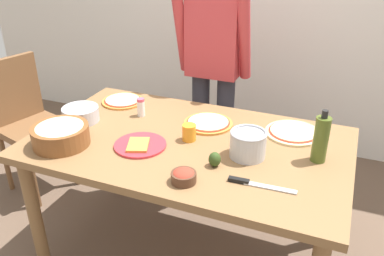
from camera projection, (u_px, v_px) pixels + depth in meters
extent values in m
plane|color=brown|center=(189.00, 253.00, 2.40)|extent=(8.00, 8.00, 0.00)
cube|color=brown|center=(188.00, 144.00, 2.07)|extent=(1.60, 0.96, 0.04)
cylinder|color=brown|center=(35.00, 216.00, 2.15)|extent=(0.07, 0.07, 0.72)
cylinder|color=brown|center=(115.00, 147.00, 2.81)|extent=(0.07, 0.07, 0.72)
cylinder|color=brown|center=(331.00, 193.00, 2.33)|extent=(0.07, 0.07, 0.72)
cylinder|color=#2D2D38|center=(200.00, 129.00, 2.91)|extent=(0.12, 0.12, 0.85)
cylinder|color=#2D2D38|center=(224.00, 133.00, 2.85)|extent=(0.12, 0.12, 0.85)
cube|color=#B7383D|center=(215.00, 33.00, 2.56)|extent=(0.34, 0.20, 0.55)
cylinder|color=#B7383D|center=(181.00, 32.00, 2.59)|extent=(0.07, 0.21, 0.55)
cylinder|color=#B7383D|center=(245.00, 38.00, 2.45)|extent=(0.07, 0.21, 0.55)
cube|color=brown|center=(35.00, 129.00, 2.80)|extent=(0.49, 0.49, 0.05)
cube|color=brown|center=(13.00, 90.00, 2.78)|extent=(0.14, 0.38, 0.45)
cylinder|color=brown|center=(34.00, 179.00, 2.70)|extent=(0.04, 0.04, 0.45)
cylinder|color=brown|center=(75.00, 158.00, 2.94)|extent=(0.04, 0.04, 0.45)
cylinder|color=brown|center=(6.00, 162.00, 2.88)|extent=(0.04, 0.04, 0.45)
cylinder|color=brown|center=(47.00, 144.00, 3.12)|extent=(0.04, 0.04, 0.45)
cylinder|color=beige|center=(293.00, 133.00, 2.12)|extent=(0.29, 0.29, 0.01)
cylinder|color=#B22D1E|center=(293.00, 132.00, 2.12)|extent=(0.26, 0.26, 0.00)
cylinder|color=beige|center=(293.00, 131.00, 2.12)|extent=(0.24, 0.24, 0.00)
cylinder|color=#C67A33|center=(123.00, 101.00, 2.50)|extent=(0.25, 0.25, 0.01)
cylinder|color=#B22D1E|center=(123.00, 100.00, 2.49)|extent=(0.22, 0.22, 0.00)
cylinder|color=beige|center=(123.00, 100.00, 2.49)|extent=(0.21, 0.21, 0.00)
cylinder|color=#C67A33|center=(208.00, 124.00, 2.22)|extent=(0.27, 0.27, 0.01)
cylinder|color=#B22D1E|center=(208.00, 122.00, 2.22)|extent=(0.24, 0.24, 0.00)
cylinder|color=beige|center=(208.00, 122.00, 2.22)|extent=(0.22, 0.22, 0.00)
cylinder|color=red|center=(140.00, 145.00, 2.01)|extent=(0.26, 0.26, 0.01)
cube|color=#CC8438|center=(138.00, 145.00, 1.98)|extent=(0.14, 0.17, 0.01)
cylinder|color=brown|center=(61.00, 136.00, 2.00)|extent=(0.28, 0.28, 0.10)
ellipsoid|color=beige|center=(60.00, 128.00, 1.98)|extent=(0.25, 0.25, 0.05)
cylinder|color=#B7B7BC|center=(81.00, 114.00, 2.25)|extent=(0.20, 0.20, 0.08)
cylinder|color=#4C2D1E|center=(184.00, 177.00, 1.72)|extent=(0.11, 0.11, 0.04)
ellipsoid|color=#9E3323|center=(184.00, 175.00, 1.72)|extent=(0.10, 0.10, 0.05)
cylinder|color=#47561E|center=(321.00, 140.00, 1.84)|extent=(0.07, 0.07, 0.22)
cylinder|color=black|center=(325.00, 114.00, 1.78)|extent=(0.03, 0.03, 0.04)
cylinder|color=#B7B7BC|center=(248.00, 145.00, 1.90)|extent=(0.17, 0.17, 0.12)
torus|color=#A5A5AD|center=(249.00, 133.00, 1.87)|extent=(0.17, 0.17, 0.01)
cylinder|color=orange|center=(190.00, 133.00, 2.05)|extent=(0.07, 0.07, 0.08)
cylinder|color=white|center=(141.00, 108.00, 2.31)|extent=(0.04, 0.04, 0.09)
cylinder|color=#D84C66|center=(140.00, 100.00, 2.28)|extent=(0.04, 0.04, 0.02)
cube|color=silver|center=(270.00, 187.00, 1.69)|extent=(0.22, 0.04, 0.01)
cube|color=black|center=(239.00, 180.00, 1.73)|extent=(0.09, 0.03, 0.02)
ellipsoid|color=#2D4219|center=(215.00, 159.00, 1.83)|extent=(0.06, 0.06, 0.07)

